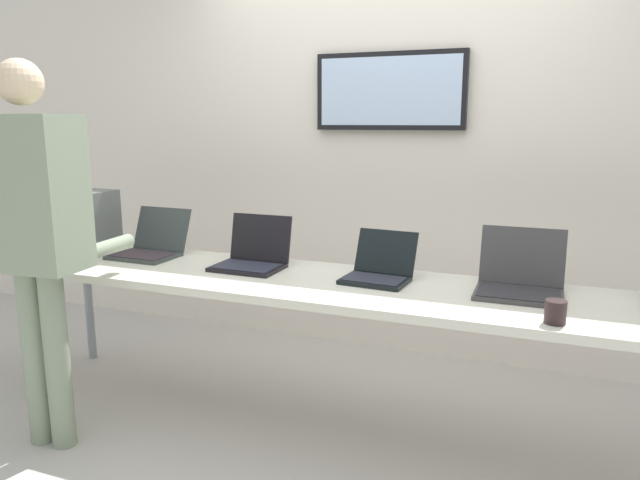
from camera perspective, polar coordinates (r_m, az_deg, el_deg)
ground at (r=3.12m, az=0.54°, el=-17.71°), size 8.00×8.00×0.04m
back_wall at (r=3.80m, az=6.76°, el=8.96°), size 8.00×0.11×2.67m
workbench at (r=2.84m, az=0.56°, el=-4.81°), size 3.62×0.70×0.75m
equipment_box at (r=3.66m, az=-22.83°, el=1.56°), size 0.38×0.40×0.36m
laptop_station_0 at (r=3.47m, az=-16.05°, el=-0.49°), size 0.36×0.36×0.25m
laptop_station_1 at (r=3.09m, az=-6.54°, el=-1.53°), size 0.35×0.31×0.26m
laptop_station_2 at (r=2.84m, az=5.73°, el=-2.83°), size 0.32×0.33×0.22m
laptop_station_3 at (r=2.75m, az=18.76°, el=-3.63°), size 0.37×0.33×0.28m
person at (r=2.89m, az=-25.89°, el=1.71°), size 0.46×0.61×1.76m
coffee_mug at (r=2.40m, az=21.80°, el=-6.48°), size 0.08×0.08×0.09m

